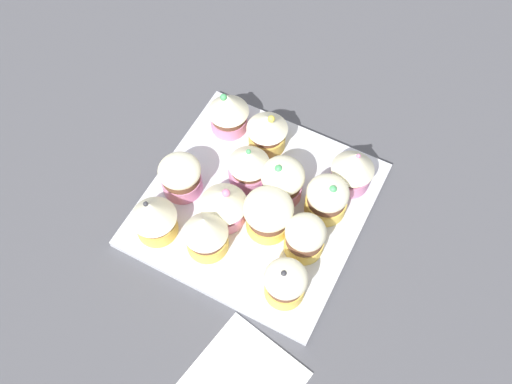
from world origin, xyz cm
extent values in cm
cube|color=#4C4C51|center=(0.00, 0.00, -1.50)|extent=(180.00, 180.00, 3.00)
cube|color=silver|center=(0.00, 0.00, 0.60)|extent=(30.31, 30.31, 1.20)
cylinder|color=#EFC651|center=(-10.24, -9.59, 2.54)|extent=(5.32, 5.32, 2.68)
cylinder|color=brown|center=(-10.24, -9.59, 4.51)|extent=(4.91, 4.91, 1.26)
ellipsoid|color=#F4EDC6|center=(-10.24, -9.59, 6.09)|extent=(5.65, 5.65, 3.20)
sphere|color=#333338|center=(-10.31, -9.28, 7.57)|extent=(0.81, 0.81, 0.81)
cylinder|color=#EFC651|center=(-3.28, -9.07, 2.39)|extent=(5.41, 5.41, 2.37)
cylinder|color=brown|center=(-3.28, -9.07, 4.24)|extent=(5.09, 5.09, 1.33)
ellipsoid|color=#F4EDC6|center=(-3.28, -9.07, 6.09)|extent=(5.51, 5.51, 3.97)
cylinder|color=#EFC651|center=(3.60, -9.22, 2.48)|extent=(5.89, 5.89, 2.56)
cylinder|color=brown|center=(3.60, -9.22, 4.26)|extent=(5.44, 5.44, 1.00)
ellipsoid|color=#F4EDC6|center=(3.60, -9.22, 5.84)|extent=(5.93, 5.93, 3.60)
sphere|color=#4CB266|center=(3.52, -9.78, 7.48)|extent=(1.09, 1.09, 1.09)
cylinder|color=pink|center=(9.34, -10.58, 2.54)|extent=(5.74, 5.74, 2.67)
cylinder|color=brown|center=(9.34, -10.58, 4.41)|extent=(5.23, 5.23, 1.08)
cone|color=#F4EDC6|center=(9.34, -10.58, 6.83)|extent=(6.19, 6.19, 3.74)
sphere|color=pink|center=(9.24, -10.88, 8.60)|extent=(0.66, 0.66, 0.66)
cylinder|color=#EFC651|center=(-2.57, -3.23, 2.36)|extent=(6.16, 6.16, 2.31)
cylinder|color=brown|center=(-2.57, -3.23, 4.30)|extent=(5.70, 5.70, 1.56)
ellipsoid|color=#F4EDC6|center=(-2.57, -3.23, 6.36)|extent=(6.86, 6.86, 4.28)
cylinder|color=pink|center=(3.01, -2.62, 2.49)|extent=(5.76, 5.76, 2.59)
cylinder|color=brown|center=(3.01, -2.62, 4.39)|extent=(5.36, 5.36, 1.20)
ellipsoid|color=#F4EDC6|center=(3.01, -2.62, 6.22)|extent=(6.21, 6.21, 4.10)
sphere|color=#4CB266|center=(2.66, -2.04, 8.11)|extent=(1.09, 1.09, 1.09)
cylinder|color=#EFC651|center=(-9.08, 2.76, 2.53)|extent=(5.76, 5.76, 2.65)
cylinder|color=brown|center=(-9.08, 2.76, 4.59)|extent=(5.39, 5.39, 1.47)
cone|color=#F4EDC6|center=(-9.08, 2.76, 7.30)|extent=(6.06, 6.06, 3.97)
cylinder|color=pink|center=(-4.06, 2.90, 2.38)|extent=(6.04, 6.04, 2.36)
cylinder|color=brown|center=(-4.06, 2.90, 4.22)|extent=(5.35, 5.35, 1.31)
cone|color=#F4EDC6|center=(-4.06, 2.90, 6.53)|extent=(6.65, 6.65, 3.32)
sphere|color=pink|center=(-3.89, 2.46, 8.02)|extent=(1.17, 1.17, 1.17)
cylinder|color=pink|center=(3.22, 2.84, 2.49)|extent=(5.99, 5.99, 2.58)
cylinder|color=brown|center=(3.22, 2.84, 4.45)|extent=(5.36, 5.36, 1.33)
cone|color=#F4EDC6|center=(3.22, 2.84, 6.68)|extent=(6.04, 6.04, 3.12)
sphere|color=#4CB266|center=(3.20, 2.84, 8.13)|extent=(0.72, 0.72, 0.72)
cylinder|color=#EFC651|center=(9.59, 3.17, 2.56)|extent=(5.57, 5.57, 2.71)
cylinder|color=brown|center=(9.59, 3.17, 4.70)|extent=(5.02, 5.02, 1.58)
cone|color=#F4EDC6|center=(9.59, 3.17, 6.90)|extent=(6.12, 6.12, 2.82)
sphere|color=#EAD64C|center=(9.60, 2.58, 8.15)|extent=(1.09, 1.09, 1.09)
cylinder|color=#EFC651|center=(-10.26, 10.19, 2.57)|extent=(5.78, 5.78, 2.74)
cylinder|color=brown|center=(-10.26, 10.19, 4.51)|extent=(5.45, 5.45, 1.15)
cone|color=#F4EDC6|center=(-10.26, 10.19, 6.92)|extent=(6.32, 6.32, 3.67)
sphere|color=#333338|center=(-10.43, 10.67, 8.65)|extent=(0.69, 0.69, 0.69)
cylinder|color=pink|center=(-2.79, 10.61, 2.57)|extent=(5.81, 5.81, 2.73)
cylinder|color=brown|center=(-2.79, 10.61, 4.46)|extent=(5.52, 5.52, 1.05)
ellipsoid|color=#F4EDC6|center=(-2.79, 10.61, 5.93)|extent=(6.09, 6.09, 3.16)
cylinder|color=pink|center=(10.02, 9.94, 2.33)|extent=(5.67, 5.67, 2.27)
cylinder|color=brown|center=(10.02, 9.94, 4.25)|extent=(5.37, 5.37, 1.57)
cone|color=#F4EDC6|center=(10.02, 9.94, 6.81)|extent=(6.25, 6.25, 3.53)
sphere|color=#4CB266|center=(9.68, 10.39, 8.42)|extent=(1.03, 1.03, 1.03)
camera|label=1|loc=(-34.85, -18.26, 74.06)|focal=40.27mm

